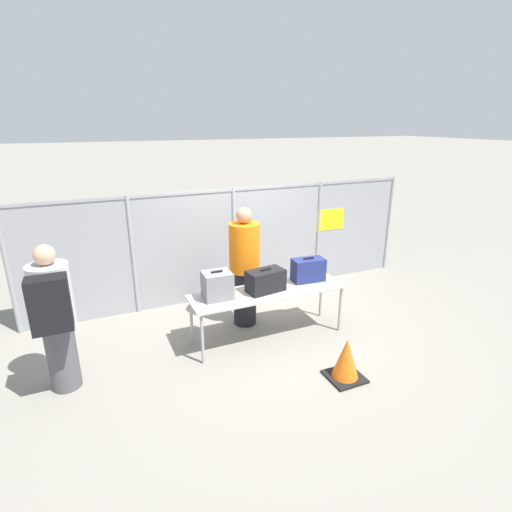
{
  "coord_description": "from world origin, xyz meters",
  "views": [
    {
      "loc": [
        -2.35,
        -4.76,
        3.0
      ],
      "look_at": [
        -0.03,
        0.46,
        1.05
      ],
      "focal_mm": 28.0,
      "sensor_mm": 36.0,
      "label": 1
    }
  ],
  "objects_px": {
    "suitcase_black": "(266,281)",
    "utility_trailer": "(307,233)",
    "suitcase_navy": "(308,270)",
    "traveler_hooded": "(55,315)",
    "inspection_table": "(268,294)",
    "suitcase_grey": "(217,285)",
    "security_worker_near": "(245,266)",
    "traffic_cone": "(346,360)"
  },
  "relations": [
    {
      "from": "suitcase_black",
      "to": "suitcase_navy",
      "type": "bearing_deg",
      "value": 6.99
    },
    {
      "from": "suitcase_navy",
      "to": "traffic_cone",
      "type": "xyz_separation_m",
      "value": [
        -0.25,
        -1.36,
        -0.66
      ]
    },
    {
      "from": "inspection_table",
      "to": "suitcase_grey",
      "type": "distance_m",
      "value": 0.77
    },
    {
      "from": "utility_trailer",
      "to": "security_worker_near",
      "type": "bearing_deg",
      "value": -134.3
    },
    {
      "from": "suitcase_grey",
      "to": "traffic_cone",
      "type": "relative_size",
      "value": 0.72
    },
    {
      "from": "suitcase_navy",
      "to": "traffic_cone",
      "type": "height_order",
      "value": "suitcase_navy"
    },
    {
      "from": "inspection_table",
      "to": "traveler_hooded",
      "type": "relative_size",
      "value": 1.27
    },
    {
      "from": "inspection_table",
      "to": "suitcase_navy",
      "type": "xyz_separation_m",
      "value": [
        0.69,
        0.09,
        0.22
      ]
    },
    {
      "from": "inspection_table",
      "to": "traveler_hooded",
      "type": "bearing_deg",
      "value": -177.4
    },
    {
      "from": "suitcase_grey",
      "to": "traffic_cone",
      "type": "xyz_separation_m",
      "value": [
        1.17,
        -1.33,
        -0.67
      ]
    },
    {
      "from": "suitcase_grey",
      "to": "utility_trailer",
      "type": "bearing_deg",
      "value": 44.65
    },
    {
      "from": "traffic_cone",
      "to": "utility_trailer",
      "type": "bearing_deg",
      "value": 64.39
    },
    {
      "from": "inspection_table",
      "to": "suitcase_navy",
      "type": "height_order",
      "value": "suitcase_navy"
    },
    {
      "from": "suitcase_black",
      "to": "traffic_cone",
      "type": "xyz_separation_m",
      "value": [
        0.48,
        -1.27,
        -0.64
      ]
    },
    {
      "from": "suitcase_black",
      "to": "suitcase_navy",
      "type": "relative_size",
      "value": 1.13
    },
    {
      "from": "traveler_hooded",
      "to": "suitcase_black",
      "type": "bearing_deg",
      "value": 9.81
    },
    {
      "from": "suitcase_black",
      "to": "security_worker_near",
      "type": "relative_size",
      "value": 0.3
    },
    {
      "from": "traffic_cone",
      "to": "suitcase_navy",
      "type": "bearing_deg",
      "value": 79.38
    },
    {
      "from": "suitcase_grey",
      "to": "traveler_hooded",
      "type": "height_order",
      "value": "traveler_hooded"
    },
    {
      "from": "suitcase_navy",
      "to": "security_worker_near",
      "type": "height_order",
      "value": "security_worker_near"
    },
    {
      "from": "traveler_hooded",
      "to": "suitcase_navy",
      "type": "bearing_deg",
      "value": 10.76
    },
    {
      "from": "utility_trailer",
      "to": "traffic_cone",
      "type": "xyz_separation_m",
      "value": [
        -2.26,
        -4.71,
        -0.15
      ]
    },
    {
      "from": "suitcase_grey",
      "to": "security_worker_near",
      "type": "distance_m",
      "value": 0.76
    },
    {
      "from": "suitcase_navy",
      "to": "utility_trailer",
      "type": "distance_m",
      "value": 3.94
    },
    {
      "from": "suitcase_black",
      "to": "utility_trailer",
      "type": "distance_m",
      "value": 4.43
    },
    {
      "from": "utility_trailer",
      "to": "inspection_table",
      "type": "bearing_deg",
      "value": -128.07
    },
    {
      "from": "suitcase_navy",
      "to": "security_worker_near",
      "type": "relative_size",
      "value": 0.27
    },
    {
      "from": "suitcase_grey",
      "to": "suitcase_black",
      "type": "height_order",
      "value": "suitcase_grey"
    },
    {
      "from": "suitcase_navy",
      "to": "traveler_hooded",
      "type": "height_order",
      "value": "traveler_hooded"
    },
    {
      "from": "suitcase_black",
      "to": "traffic_cone",
      "type": "height_order",
      "value": "suitcase_black"
    },
    {
      "from": "suitcase_black",
      "to": "traveler_hooded",
      "type": "relative_size",
      "value": 0.31
    },
    {
      "from": "suitcase_grey",
      "to": "traveler_hooded",
      "type": "bearing_deg",
      "value": -174.65
    },
    {
      "from": "inspection_table",
      "to": "traveler_hooded",
      "type": "distance_m",
      "value": 2.69
    },
    {
      "from": "suitcase_black",
      "to": "traffic_cone",
      "type": "bearing_deg",
      "value": -69.14
    },
    {
      "from": "suitcase_grey",
      "to": "security_worker_near",
      "type": "xyz_separation_m",
      "value": [
        0.59,
        0.48,
        0.03
      ]
    },
    {
      "from": "suitcase_black",
      "to": "utility_trailer",
      "type": "height_order",
      "value": "suitcase_black"
    },
    {
      "from": "suitcase_black",
      "to": "traffic_cone",
      "type": "distance_m",
      "value": 1.5
    },
    {
      "from": "traveler_hooded",
      "to": "security_worker_near",
      "type": "height_order",
      "value": "security_worker_near"
    },
    {
      "from": "suitcase_navy",
      "to": "traveler_hooded",
      "type": "relative_size",
      "value": 0.28
    },
    {
      "from": "security_worker_near",
      "to": "utility_trailer",
      "type": "xyz_separation_m",
      "value": [
        2.84,
        2.91,
        -0.55
      ]
    },
    {
      "from": "security_worker_near",
      "to": "traffic_cone",
      "type": "xyz_separation_m",
      "value": [
        0.58,
        -1.8,
        -0.7
      ]
    },
    {
      "from": "inspection_table",
      "to": "suitcase_grey",
      "type": "height_order",
      "value": "suitcase_grey"
    }
  ]
}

